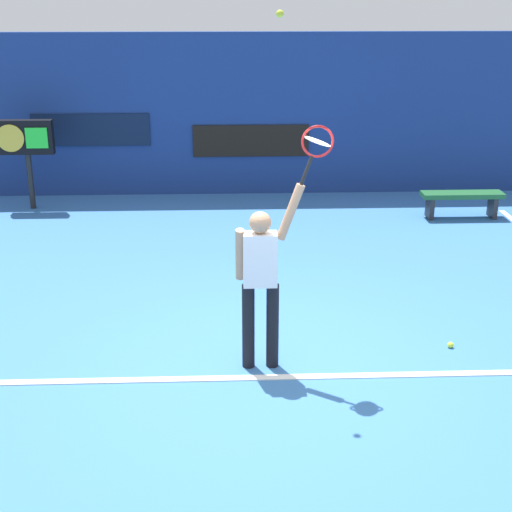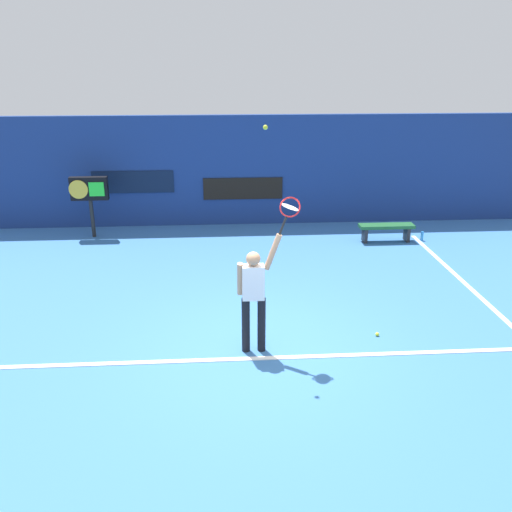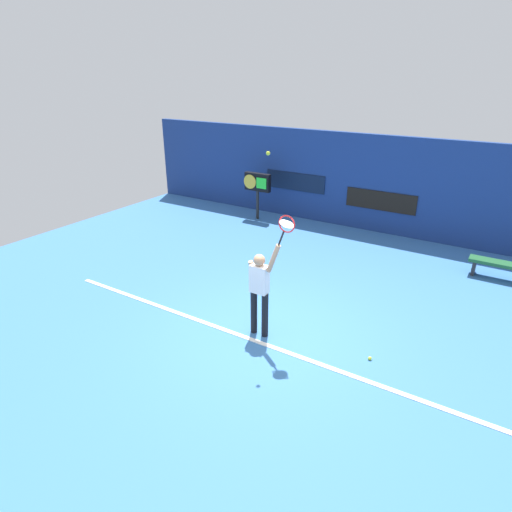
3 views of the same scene
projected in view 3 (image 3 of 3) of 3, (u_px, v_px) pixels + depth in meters
The scene contains 11 objects.
ground_plane at pixel (267, 334), 8.52m from camera, with size 18.00×18.00×0.00m, color #3870B2.
back_wall at pixel (383, 185), 13.39m from camera, with size 18.00×0.20×3.02m, color navy.
sponsor_banner_center at pixel (380, 201), 13.48m from camera, with size 2.20×0.03×0.60m, color black.
sponsor_banner_portside at pixel (295, 182), 14.85m from camera, with size 2.20×0.03×0.60m, color #0C1933.
court_baseline at pixel (258, 342), 8.25m from camera, with size 10.00×0.10×0.01m, color white.
tennis_player at pixel (260, 288), 8.13m from camera, with size 0.68×0.31×1.97m.
tennis_racket at pixel (286, 226), 7.35m from camera, with size 0.40×0.27×0.63m.
tennis_ball at pixel (268, 153), 7.04m from camera, with size 0.07×0.07×0.07m, color #CCE033.
scoreboard_clock at pixel (257, 184), 14.68m from camera, with size 0.96×0.20×1.60m.
court_bench at pixel (500, 266), 10.65m from camera, with size 1.40×0.36×0.45m.
spare_ball at pixel (370, 358), 7.73m from camera, with size 0.07×0.07×0.07m, color #CCE033.
Camera 3 is at (3.65, -6.25, 4.76)m, focal length 30.38 mm.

